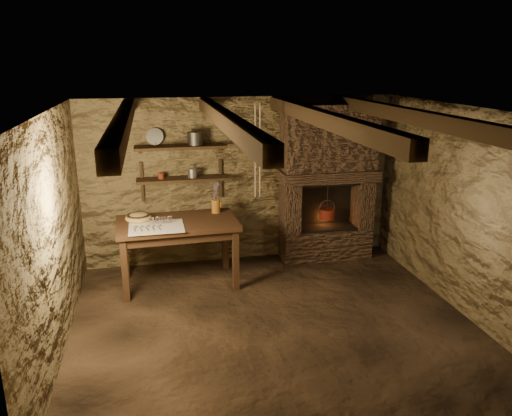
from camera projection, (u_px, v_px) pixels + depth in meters
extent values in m
plane|color=black|center=(272.00, 322.00, 5.73)|extent=(4.50, 4.50, 0.00)
cube|color=#4F3E25|center=(241.00, 181.00, 7.26)|extent=(4.50, 0.04, 2.40)
cube|color=#4F3E25|center=(342.00, 310.00, 3.51)|extent=(4.50, 0.04, 2.40)
cube|color=#4F3E25|center=(53.00, 237.00, 4.94)|extent=(0.04, 4.00, 2.40)
cube|color=#4F3E25|center=(460.00, 210.00, 5.83)|extent=(0.04, 4.00, 2.40)
cube|color=black|center=(275.00, 110.00, 5.04)|extent=(4.50, 4.00, 0.04)
cube|color=black|center=(123.00, 123.00, 4.77)|extent=(0.14, 3.95, 0.16)
cube|color=black|center=(226.00, 120.00, 4.97)|extent=(0.14, 3.95, 0.16)
cube|color=black|center=(321.00, 118.00, 5.17)|extent=(0.14, 3.95, 0.16)
cube|color=black|center=(410.00, 116.00, 5.37)|extent=(0.14, 3.95, 0.16)
cube|color=black|center=(182.00, 179.00, 6.91)|extent=(1.25, 0.30, 0.04)
cube|color=black|center=(181.00, 147.00, 6.78)|extent=(1.25, 0.30, 0.04)
cube|color=#35241A|center=(325.00, 243.00, 7.57)|extent=(1.35, 0.45, 0.45)
cube|color=#35241A|center=(290.00, 207.00, 7.28)|extent=(0.23, 0.45, 0.75)
cube|color=#35241A|center=(362.00, 203.00, 7.51)|extent=(0.23, 0.45, 0.75)
cube|color=#35241A|center=(328.00, 175.00, 7.24)|extent=(1.43, 0.51, 0.16)
cube|color=#35241A|center=(329.00, 137.00, 7.11)|extent=(1.35, 0.45, 0.94)
cube|color=black|center=(322.00, 201.00, 7.58)|extent=(0.90, 0.06, 0.75)
cube|color=black|center=(177.00, 223.00, 6.48)|extent=(1.58, 0.94, 0.07)
cube|color=black|center=(178.00, 230.00, 6.51)|extent=(1.44, 0.81, 0.11)
cube|color=silver|center=(156.00, 227.00, 6.22)|extent=(0.68, 0.55, 0.01)
cylinder|color=#995B1D|center=(216.00, 206.00, 6.79)|extent=(0.16, 0.16, 0.18)
torus|color=#995B1D|center=(220.00, 205.00, 6.80)|extent=(0.02, 0.10, 0.10)
ellipsoid|color=#A98949|center=(139.00, 218.00, 6.46)|extent=(0.35, 0.35, 0.12)
cylinder|color=#2B2926|center=(196.00, 139.00, 6.80)|extent=(0.22, 0.22, 0.16)
cylinder|color=#9A9A95|center=(155.00, 137.00, 6.77)|extent=(0.25, 0.15, 0.23)
cylinder|color=#591D11|center=(161.00, 176.00, 6.84)|extent=(0.10, 0.10, 0.08)
cylinder|color=maroon|center=(327.00, 214.00, 7.39)|extent=(0.22, 0.22, 0.15)
torus|color=#2B2926|center=(327.00, 208.00, 7.36)|extent=(0.24, 0.02, 0.24)
cylinder|color=#2B2926|center=(327.00, 198.00, 7.32)|extent=(0.01, 0.01, 0.44)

